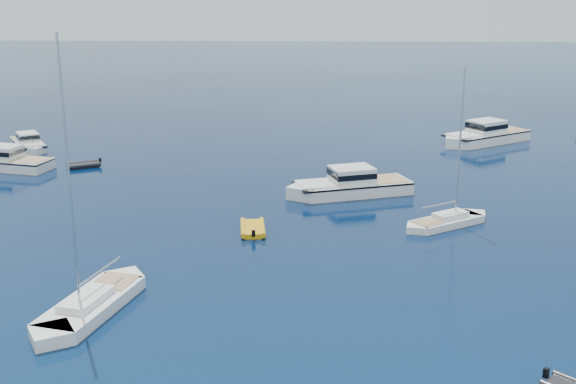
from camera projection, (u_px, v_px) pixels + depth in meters
name	position (u px, v px, depth m)	size (l,w,h in m)	color
motor_cruiser_centre	(349.00, 194.00, 61.89)	(3.55, 11.59, 3.04)	silver
motor_cruiser_far_l	(2.00, 168.00, 70.62)	(3.33, 10.89, 2.86)	silver
motor_cruiser_distant	(484.00, 143.00, 81.85)	(3.78, 12.34, 3.24)	white
motor_cruiser_horizon	(29.00, 149.00, 78.81)	(2.62, 8.56, 2.25)	silver
sailboat_fore	(92.00, 311.00, 39.96)	(2.75, 10.60, 15.58)	white
sailboat_centre	(447.00, 225.00, 54.08)	(2.12, 8.15, 11.98)	white
tender_yellow	(253.00, 231.00, 52.74)	(2.10, 3.88, 0.95)	#E2A00D
tender_grey_far	(84.00, 167.00, 71.01)	(1.83, 3.26, 0.95)	black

